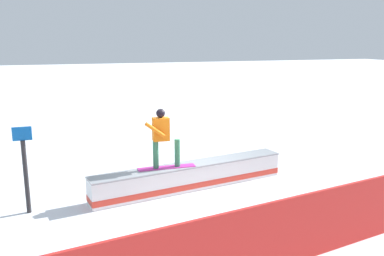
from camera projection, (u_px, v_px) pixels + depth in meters
ground_plane at (191, 188)px, 10.49m from camera, size 120.00×120.00×0.00m
grind_box at (191, 177)px, 10.42m from camera, size 5.37×1.42×0.67m
snowboarder at (163, 136)px, 9.82m from camera, size 1.47×0.43×1.51m
safety_fence at (271, 237)px, 6.60m from camera, size 11.55×1.86×1.24m
trail_marker at (25, 168)px, 8.78m from camera, size 0.40×0.10×1.98m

